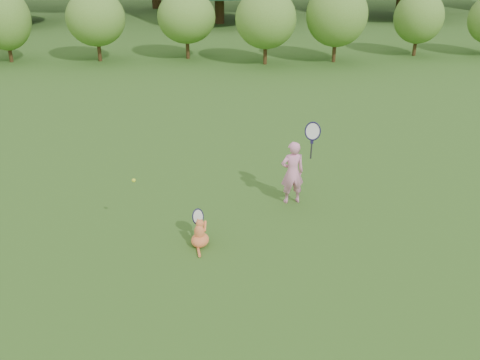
{
  "coord_description": "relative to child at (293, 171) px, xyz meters",
  "views": [
    {
      "loc": [
        -0.24,
        -7.4,
        4.53
      ],
      "look_at": [
        0.2,
        0.8,
        0.7
      ],
      "focal_mm": 40.0,
      "sensor_mm": 36.0,
      "label": 1
    }
  ],
  "objects": [
    {
      "name": "tennis_ball",
      "position": [
        -2.69,
        -0.99,
        0.35
      ],
      "size": [
        0.06,
        0.06,
        0.06
      ],
      "color": "#CEE21A",
      "rests_on": "ground"
    },
    {
      "name": "shrub_row",
      "position": [
        -1.18,
        11.7,
        0.78
      ],
      "size": [
        28.0,
        3.0,
        2.8
      ],
      "primitive_type": null,
      "color": "#527D27",
      "rests_on": "ground"
    },
    {
      "name": "ground",
      "position": [
        -1.18,
        -1.3,
        -0.62
      ],
      "size": [
        100.0,
        100.0,
        0.0
      ],
      "primitive_type": "plane",
      "color": "#224C15",
      "rests_on": "ground"
    },
    {
      "name": "cat",
      "position": [
        -1.67,
        -1.4,
        -0.38
      ],
      "size": [
        0.44,
        0.7,
        0.64
      ],
      "rotation": [
        0.0,
        0.0,
        -0.32
      ],
      "color": "#D04E28",
      "rests_on": "ground"
    },
    {
      "name": "child",
      "position": [
        0.0,
        0.0,
        0.0
      ],
      "size": [
        0.69,
        0.45,
        1.76
      ],
      "rotation": [
        0.0,
        0.0,
        3.3
      ],
      "color": "pink",
      "rests_on": "ground"
    }
  ]
}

